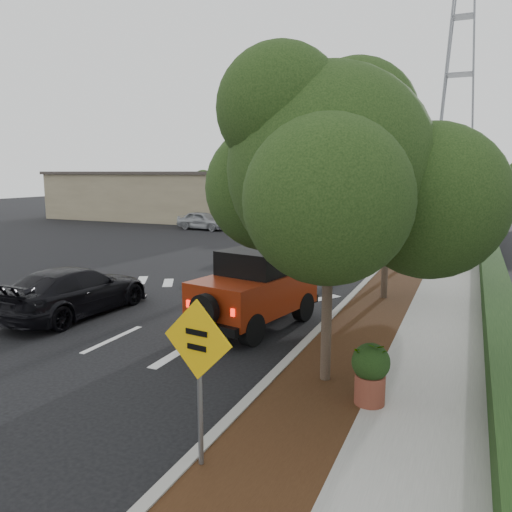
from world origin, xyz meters
The scene contains 19 objects.
ground centered at (0.00, 0.00, 0.00)m, with size 120.00×120.00×0.00m, color black.
curb centered at (4.60, 12.00, 0.07)m, with size 0.20×70.00×0.15m, color #9E9B93.
planting_strip centered at (5.60, 12.00, 0.06)m, with size 1.80×70.00×0.12m, color black.
sidewalk centered at (7.50, 12.00, 0.06)m, with size 2.00×70.00×0.12m, color gray.
hedge centered at (8.90, 12.00, 0.40)m, with size 0.80×70.00×0.80m, color black.
commercial_building centered at (-16.00, 30.00, 2.00)m, with size 22.00×12.00×4.00m, color gray.
transmission_tower centered at (6.00, 48.00, 0.00)m, with size 7.00×4.00×28.00m, color slate, non-canonical shape.
street_tree_near centered at (5.60, -0.50, 0.00)m, with size 3.80×3.80×5.92m, color black, non-canonical shape.
street_tree_mid centered at (5.60, 6.50, 0.00)m, with size 3.20×3.20×5.32m, color black, non-canonical shape.
street_tree_far centered at (5.60, 13.00, 0.00)m, with size 3.40×3.40×5.62m, color black, non-canonical shape.
light_pole_a centered at (-6.50, 26.00, 0.00)m, with size 2.00×0.22×9.00m, color slate, non-canonical shape.
light_pole_b centered at (-7.50, 38.00, 0.00)m, with size 2.00×0.22×9.00m, color slate, non-canonical shape.
red_jeep centered at (2.89, 2.54, 1.06)m, with size 2.49×4.25×2.09m.
silver_suv_ahead centered at (0.50, 11.43, 0.75)m, with size 2.48×5.38×1.50m, color #A6A7AD.
black_suv_oncoming centered at (-2.44, 1.38, 0.71)m, with size 1.99×4.89×1.42m, color black.
silver_sedan_oncoming centered at (-1.31, 15.67, 0.65)m, with size 1.38×3.96×1.30m, color #96999D.
parked_suv centered at (-9.82, 22.02, 0.66)m, with size 1.56×3.88×1.32m, color #95979C.
speed_hump_sign centered at (4.80, -4.02, 1.64)m, with size 1.10×0.17×2.36m.
terracotta_planter centered at (6.60, -1.22, 0.78)m, with size 0.66×0.66×1.16m.
Camera 1 is at (8.02, -9.54, 4.13)m, focal length 35.00 mm.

